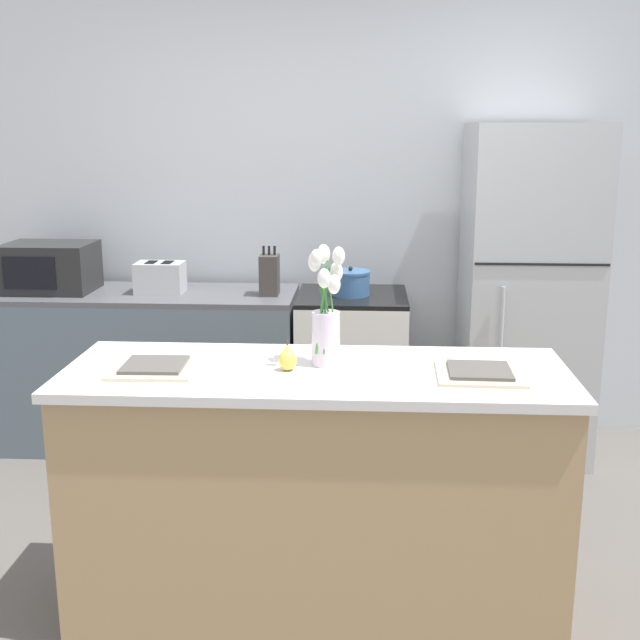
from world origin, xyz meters
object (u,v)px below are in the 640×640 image
at_px(stove_range, 352,372).
at_px(refrigerator, 527,294).
at_px(toaster, 160,277).
at_px(plate_setting_left, 155,367).
at_px(knife_block, 269,275).
at_px(plate_setting_right, 480,372).
at_px(cooking_pot, 350,283).
at_px(microwave, 50,267).
at_px(flower_vase, 326,315).
at_px(pear_figurine, 288,359).

xyz_separation_m(stove_range, refrigerator, (0.95, 0.00, 0.46)).
bearing_deg(toaster, refrigerator, 0.40).
bearing_deg(plate_setting_left, knife_block, 82.26).
distance_m(plate_setting_right, cooking_pot, 1.69).
xyz_separation_m(toaster, microwave, (-0.62, 0.01, 0.05)).
bearing_deg(stove_range, flower_vase, -92.52).
bearing_deg(toaster, plate_setting_right, -46.54).
distance_m(pear_figurine, plate_setting_left, 0.47).
distance_m(flower_vase, microwave, 2.24).
height_order(stove_range, toaster, toaster).
bearing_deg(plate_setting_left, stove_range, 67.69).
relative_size(refrigerator, pear_figurine, 16.88).
bearing_deg(plate_setting_left, flower_vase, 9.38).
distance_m(pear_figurine, plate_setting_right, 0.67).
bearing_deg(knife_block, plate_setting_left, -97.74).
distance_m(cooking_pot, microwave, 1.68).
height_order(pear_figurine, knife_block, knife_block).
bearing_deg(plate_setting_right, stove_range, 106.08).
distance_m(plate_setting_right, knife_block, 1.85).
xyz_separation_m(flower_vase, plate_setting_right, (0.54, -0.10, -0.18)).
distance_m(plate_setting_left, plate_setting_right, 1.14).
xyz_separation_m(toaster, cooking_pot, (1.06, -0.00, -0.02)).
distance_m(flower_vase, pear_figurine, 0.21).
distance_m(pear_figurine, cooking_pot, 1.61).
distance_m(toaster, knife_block, 0.61).
distance_m(toaster, microwave, 0.63).
bearing_deg(refrigerator, toaster, -179.60).
xyz_separation_m(stove_range, plate_setting_left, (-0.67, -1.64, 0.51)).
height_order(pear_figurine, microwave, microwave).
height_order(refrigerator, toaster, refrigerator).
relative_size(stove_range, toaster, 3.18).
height_order(pear_figurine, cooking_pot, pear_figurine).
bearing_deg(pear_figurine, toaster, 118.39).
height_order(flower_vase, plate_setting_right, flower_vase).
relative_size(flower_vase, plate_setting_right, 1.41).
bearing_deg(pear_figurine, plate_setting_left, -177.76).
relative_size(stove_range, plate_setting_right, 2.93).
height_order(flower_vase, microwave, flower_vase).
bearing_deg(stove_range, toaster, -179.29).
relative_size(plate_setting_right, knife_block, 1.13).
bearing_deg(microwave, refrigerator, 0.03).
relative_size(flower_vase, knife_block, 1.59).
bearing_deg(plate_setting_left, plate_setting_right, 0.00).
bearing_deg(toaster, pear_figurine, -61.61).
distance_m(flower_vase, plate_setting_right, 0.58).
relative_size(plate_setting_left, toaster, 1.09).
bearing_deg(cooking_pot, toaster, 179.85).
distance_m(refrigerator, flower_vase, 1.86).
xyz_separation_m(pear_figurine, toaster, (-0.87, 1.61, -0.01)).
xyz_separation_m(cooking_pot, knife_block, (-0.44, -0.02, 0.04)).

